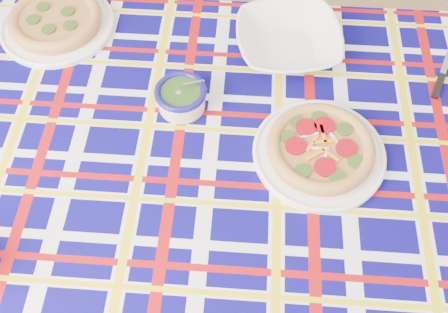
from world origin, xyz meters
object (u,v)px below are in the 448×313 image
object	(u,v)px
main_focaccia_plate	(321,148)
serving_bowl	(288,41)
dining_table	(243,166)
pesto_bowl	(181,96)

from	to	relation	value
main_focaccia_plate	serving_bowl	xyz separation A→B (m)	(0.05, 0.32, 0.00)
dining_table	main_focaccia_plate	bearing A→B (deg)	-2.01
main_focaccia_plate	serving_bowl	bearing A→B (deg)	80.90
dining_table	serving_bowl	distance (m)	0.34
main_focaccia_plate	pesto_bowl	world-z (taller)	pesto_bowl
dining_table	main_focaccia_plate	distance (m)	0.19
dining_table	main_focaccia_plate	xyz separation A→B (m)	(0.15, -0.07, 0.10)
main_focaccia_plate	pesto_bowl	xyz separation A→B (m)	(-0.25, 0.23, 0.01)
dining_table	serving_bowl	size ratio (longest dim) A/B	6.76
main_focaccia_plate	serving_bowl	size ratio (longest dim) A/B	1.15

